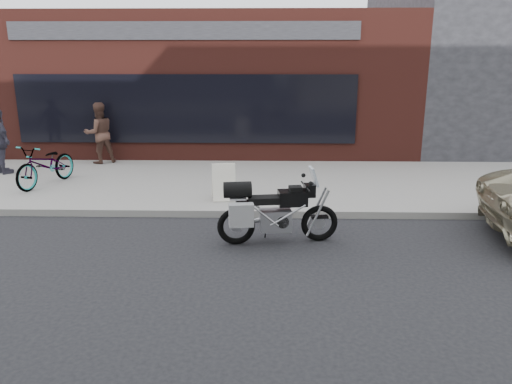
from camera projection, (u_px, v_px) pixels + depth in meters
name	position (u px, v px, depth m)	size (l,w,h in m)	color
ground	(234.00, 317.00, 6.42)	(120.00, 120.00, 0.00)	black
near_sidewalk	(252.00, 179.00, 13.14)	(44.00, 6.00, 0.15)	gray
storefront	(206.00, 81.00, 19.33)	(14.00, 10.07, 4.50)	#56221C
motorcycle	(270.00, 211.00, 8.76)	(2.16, 0.89, 1.37)	black
bicycle_front	(46.00, 164.00, 12.15)	(0.68, 1.96, 1.03)	gray
sandwich_sign	(224.00, 181.00, 10.98)	(0.58, 0.54, 0.81)	white
cafe_patron_left	(99.00, 133.00, 14.53)	(0.86, 0.67, 1.77)	brown
cafe_patron_right	(0.00, 141.00, 13.23)	(1.03, 0.43, 1.75)	#3B3847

